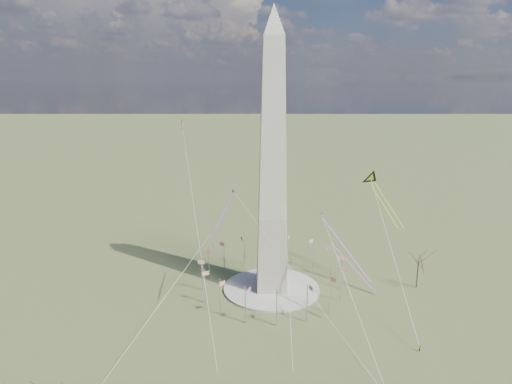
{
  "coord_description": "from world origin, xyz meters",
  "views": [
    {
      "loc": [
        -10.26,
        -157.26,
        77.38
      ],
      "look_at": [
        -5.84,
        0.0,
        37.85
      ],
      "focal_mm": 32.0,
      "sensor_mm": 36.0,
      "label": 1
    }
  ],
  "objects_px": {
    "washington_monument": "(273,164)",
    "kite_delta_black": "(372,181)",
    "person_east": "(420,349)",
    "tree_near": "(419,259)"
  },
  "relations": [
    {
      "from": "person_east",
      "to": "kite_delta_black",
      "type": "distance_m",
      "value": 68.14
    },
    {
      "from": "person_east",
      "to": "kite_delta_black",
      "type": "relative_size",
      "value": 0.08
    },
    {
      "from": "washington_monument",
      "to": "tree_near",
      "type": "xyz_separation_m",
      "value": [
        55.21,
        0.26,
        -36.36
      ]
    },
    {
      "from": "washington_monument",
      "to": "kite_delta_black",
      "type": "relative_size",
      "value": 4.53
    },
    {
      "from": "washington_monument",
      "to": "kite_delta_black",
      "type": "height_order",
      "value": "washington_monument"
    },
    {
      "from": "tree_near",
      "to": "person_east",
      "type": "height_order",
      "value": "tree_near"
    },
    {
      "from": "tree_near",
      "to": "kite_delta_black",
      "type": "height_order",
      "value": "kite_delta_black"
    },
    {
      "from": "person_east",
      "to": "tree_near",
      "type": "bearing_deg",
      "value": -153.88
    },
    {
      "from": "washington_monument",
      "to": "person_east",
      "type": "relative_size",
      "value": 53.75
    },
    {
      "from": "washington_monument",
      "to": "kite_delta_black",
      "type": "bearing_deg",
      "value": 21.29
    }
  ]
}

